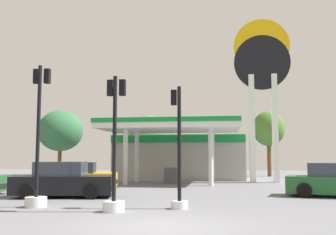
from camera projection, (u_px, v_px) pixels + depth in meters
The scene contains 12 objects.
ground_plane at pixel (160, 227), 10.53m from camera, with size 90.00×90.00×0.00m, color slate.
gas_station at pixel (180, 154), 32.96m from camera, with size 10.73×12.69×4.36m.
station_pole_sign at pixel (262, 77), 29.18m from camera, with size 4.13×0.56×12.19m.
car_0 at pixel (335, 181), 18.35m from camera, with size 4.70×2.80×1.58m.
car_3 at pixel (64, 181), 18.19m from camera, with size 4.81×2.63×1.63m.
car_4 at pixel (79, 177), 22.76m from camera, with size 4.61×2.69×1.55m.
traffic_signal_0 at pixel (38, 163), 14.77m from camera, with size 0.80×0.80×5.36m.
traffic_signal_1 at pixel (114, 166), 13.50m from camera, with size 0.74×0.74×4.68m.
traffic_signal_2 at pixel (179, 165), 14.28m from camera, with size 0.63×0.67×4.45m.
tree_0 at pixel (60, 131), 39.94m from camera, with size 4.56×4.56×6.56m.
tree_1 at pixel (148, 135), 39.58m from camera, with size 3.92×3.92×6.04m.
tree_2 at pixel (268, 129), 37.94m from camera, with size 3.07×3.07×6.27m.
Camera 1 is at (1.71, -10.63, 1.86)m, focal length 42.00 mm.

